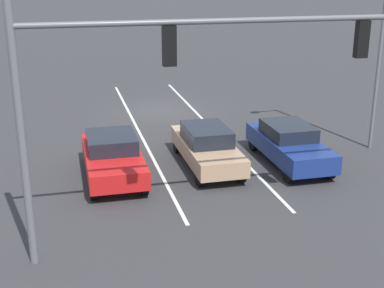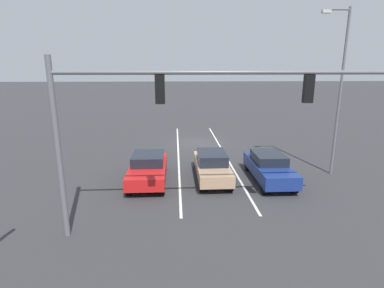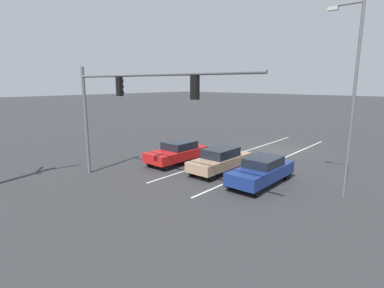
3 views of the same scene
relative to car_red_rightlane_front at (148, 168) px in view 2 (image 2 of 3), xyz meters
name	(u,v)px [view 2 (image 2 of 3)]	position (x,y,z in m)	size (l,w,h in m)	color
ground_plane	(198,143)	(-3.32, -8.57, -0.78)	(240.00, 240.00, 0.00)	#333335
lane_stripe_left_divider	(224,154)	(-4.98, -5.16, -0.78)	(0.12, 18.81, 0.01)	silver
lane_stripe_center_divider	(178,154)	(-1.67, -5.16, -0.78)	(0.12, 18.81, 0.01)	silver
car_red_rightlane_front	(148,168)	(0.00, 0.00, 0.00)	(1.89, 4.56, 1.49)	red
car_navy_leftlane_front	(269,167)	(-6.53, 0.19, -0.01)	(1.77, 4.65, 1.49)	navy
car_tan_midlane_front	(212,165)	(-3.47, -0.25, 0.00)	(1.70, 4.72, 1.51)	tan
traffic_signal_gantry	(165,108)	(-1.13, 5.23, 3.88)	(11.79, 0.37, 6.38)	slate
street_lamp_left_shoulder	(339,85)	(-10.36, -0.67, 4.30)	(1.53, 0.24, 9.02)	slate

